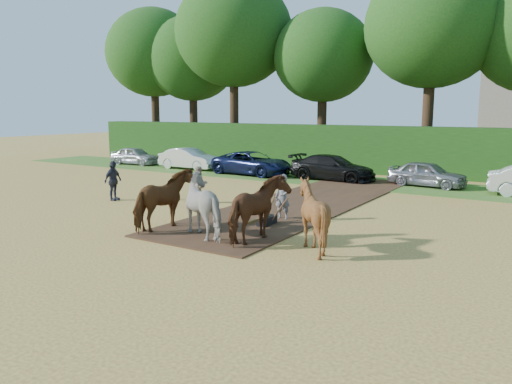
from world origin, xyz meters
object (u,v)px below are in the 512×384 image
object	(u,v)px
spectator_near	(200,185)
parked_cars	(392,172)
church	(511,26)
plough_team	(235,207)
spectator_far	(113,181)

from	to	relation	value
spectator_near	parked_cars	size ratio (longest dim) A/B	0.04
spectator_near	church	xyz separation A→B (m)	(6.40, 50.58, 12.93)
spectator_near	plough_team	xyz separation A→B (m)	(4.75, -4.20, 0.21)
spectator_near	parked_cars	bearing A→B (deg)	-12.81
spectator_near	spectator_far	size ratio (longest dim) A/B	0.91
spectator_far	plough_team	xyz separation A→B (m)	(8.42, -2.65, 0.13)
spectator_near	spectator_far	distance (m)	3.99
spectator_near	church	bearing A→B (deg)	9.75
spectator_near	plough_team	world-z (taller)	plough_team
church	spectator_near	bearing A→B (deg)	-97.21
spectator_near	church	world-z (taller)	church
spectator_far	parked_cars	size ratio (longest dim) A/B	0.04
parked_cars	spectator_far	bearing A→B (deg)	-129.39
spectator_far	church	xyz separation A→B (m)	(10.06, 52.13, 12.85)
spectator_near	spectator_far	xyz separation A→B (m)	(-3.67, -1.56, 0.08)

